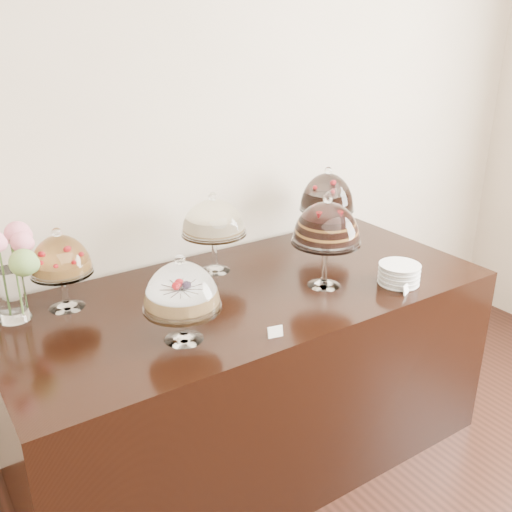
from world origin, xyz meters
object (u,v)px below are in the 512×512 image
display_counter (250,374)px  cake_stand_cheesecake (214,220)px  cake_stand_dark_choco (327,195)px  flower_vase (7,262)px  cake_stand_choco_layer (327,226)px  plate_stack (399,274)px  cake_stand_fruit_tart (60,259)px  cake_stand_sugar_sponge (181,290)px

display_counter → cake_stand_cheesecake: bearing=95.0°
display_counter → cake_stand_cheesecake: (-0.02, 0.28, 0.71)m
cake_stand_dark_choco → flower_vase: cake_stand_dark_choco is taller
cake_stand_cheesecake → cake_stand_choco_layer: bearing=-51.8°
flower_vase → plate_stack: flower_vase is taller
display_counter → cake_stand_dark_choco: 1.02m
cake_stand_dark_choco → cake_stand_fruit_tart: bearing=180.0°
cake_stand_dark_choco → plate_stack: cake_stand_dark_choco is taller
cake_stand_sugar_sponge → cake_stand_cheesecake: bearing=50.1°
cake_stand_sugar_sponge → flower_vase: flower_vase is taller
plate_stack → cake_stand_sugar_sponge: bearing=174.8°
cake_stand_sugar_sponge → cake_stand_fruit_tart: 0.59m
cake_stand_choco_layer → flower_vase: size_ratio=1.04×
flower_vase → cake_stand_sugar_sponge: bearing=-46.5°
flower_vase → cake_stand_fruit_tart: bearing=-2.7°
cake_stand_cheesecake → cake_stand_dark_choco: cake_stand_dark_choco is taller
cake_stand_fruit_tart → plate_stack: size_ratio=1.94×
cake_stand_sugar_sponge → flower_vase: 0.72m
display_counter → cake_stand_cheesecake: size_ratio=5.63×
cake_stand_choco_layer → cake_stand_sugar_sponge: bearing=-173.8°
cake_stand_choco_layer → plate_stack: 0.42m
display_counter → cake_stand_cheesecake: cake_stand_cheesecake is taller
cake_stand_choco_layer → cake_stand_cheesecake: (-0.33, 0.42, -0.03)m
cake_stand_choco_layer → cake_stand_dark_choco: cake_stand_choco_layer is taller
cake_stand_sugar_sponge → cake_stand_dark_choco: (1.12, 0.51, 0.06)m
cake_stand_fruit_tart → flower_vase: size_ratio=0.86×
cake_stand_dark_choco → cake_stand_sugar_sponge: bearing=-155.5°
cake_stand_choco_layer → cake_stand_cheesecake: size_ratio=1.10×
display_counter → plate_stack: size_ratio=11.98×
display_counter → cake_stand_fruit_tart: 1.04m
display_counter → cake_stand_choco_layer: (0.31, -0.15, 0.74)m
cake_stand_sugar_sponge → plate_stack: bearing=-5.2°
cake_stand_cheesecake → flower_vase: flower_vase is taller
cake_stand_choco_layer → cake_stand_fruit_tart: cake_stand_choco_layer is taller
cake_stand_sugar_sponge → cake_stand_dark_choco: 1.23m
cake_stand_cheesecake → plate_stack: size_ratio=2.13×
display_counter → cake_stand_fruit_tart: bearing=159.1°
cake_stand_cheesecake → cake_stand_dark_choco: bearing=0.5°
display_counter → cake_stand_choco_layer: cake_stand_choco_layer is taller
cake_stand_sugar_sponge → cake_stand_choco_layer: cake_stand_choco_layer is taller
cake_stand_choco_layer → cake_stand_fruit_tart: size_ratio=1.21×
display_counter → cake_stand_sugar_sponge: 0.83m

